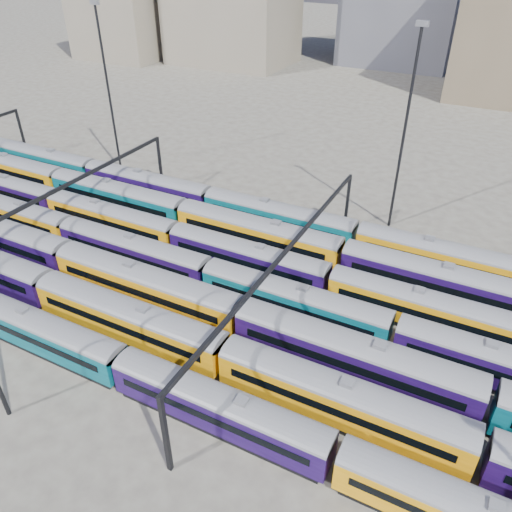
% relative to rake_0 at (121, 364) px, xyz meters
% --- Properties ---
extents(ground, '(500.00, 500.00, 0.00)m').
position_rel_rake_0_xyz_m(ground, '(-1.52, 15.00, -2.51)').
color(ground, '#423E38').
rests_on(ground, ground).
extents(rake_0, '(116.52, 2.84, 4.78)m').
position_rel_rake_0_xyz_m(rake_0, '(0.00, 0.00, 0.00)').
color(rake_0, black).
rests_on(rake_0, ground).
extents(rake_1, '(106.33, 3.11, 5.25)m').
position_rel_rake_0_xyz_m(rake_1, '(18.12, 5.00, 0.25)').
color(rake_1, black).
rests_on(rake_1, ground).
extents(rake_2, '(134.41, 3.28, 5.53)m').
position_rel_rake_0_xyz_m(rake_2, '(-16.22, 10.00, 0.40)').
color(rake_2, black).
rests_on(rake_2, ground).
extents(rake_3, '(142.65, 2.98, 5.02)m').
position_rel_rake_0_xyz_m(rake_3, '(-10.79, 15.00, 0.13)').
color(rake_3, black).
rests_on(rake_3, ground).
extents(rake_4, '(120.16, 2.93, 4.93)m').
position_rel_rake_0_xyz_m(rake_4, '(-8.37, 20.00, 0.08)').
color(rake_4, black).
rests_on(rake_4, ground).
extents(rake_5, '(131.41, 3.20, 5.40)m').
position_rel_rake_0_xyz_m(rake_5, '(-10.57, 25.00, 0.33)').
color(rake_5, black).
rests_on(rake_5, ground).
extents(rake_6, '(126.87, 3.09, 5.21)m').
position_rel_rake_0_xyz_m(rake_6, '(11.52, 30.00, 0.23)').
color(rake_6, black).
rests_on(rake_6, ground).
extents(gantry_1, '(0.35, 40.35, 8.03)m').
position_rel_rake_0_xyz_m(gantry_1, '(-21.52, 15.00, 4.28)').
color(gantry_1, black).
rests_on(gantry_1, ground).
extents(gantry_2, '(0.35, 40.35, 8.03)m').
position_rel_rake_0_xyz_m(gantry_2, '(8.48, 15.00, 4.28)').
color(gantry_2, black).
rests_on(gantry_2, ground).
extents(mast_1, '(1.40, 0.50, 25.60)m').
position_rel_rake_0_xyz_m(mast_1, '(-31.52, 37.00, 11.46)').
color(mast_1, black).
rests_on(mast_1, ground).
extents(mast_3, '(1.40, 0.50, 25.60)m').
position_rel_rake_0_xyz_m(mast_3, '(13.48, 39.00, 11.46)').
color(mast_3, black).
rests_on(mast_3, ground).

